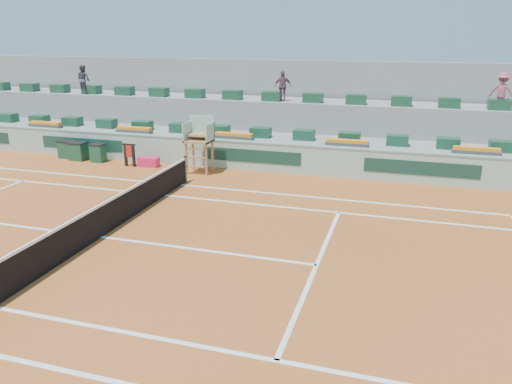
{
  "coord_description": "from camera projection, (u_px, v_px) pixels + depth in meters",
  "views": [
    {
      "loc": [
        8.3,
        -11.64,
        5.75
      ],
      "look_at": [
        4.0,
        2.5,
        1.0
      ],
      "focal_mm": 35.0,
      "sensor_mm": 36.0,
      "label": 1
    }
  ],
  "objects": [
    {
      "name": "tennis_net",
      "position": [
        100.0,
        220.0,
        14.5
      ],
      "size": [
        0.1,
        11.97,
        1.1
      ],
      "color": "black",
      "rests_on": "ground"
    },
    {
      "name": "seat_row_lower",
      "position": [
        219.0,
        130.0,
        23.15
      ],
      "size": [
        32.9,
        0.6,
        0.44
      ],
      "color": "#17472D",
      "rests_on": "seating_tier_lower"
    },
    {
      "name": "stadium_back_wall",
      "position": [
        246.0,
        102.0,
        26.65
      ],
      "size": [
        36.0,
        0.4,
        4.4
      ],
      "primitive_type": "cube",
      "color": "gray",
      "rests_on": "ground"
    },
    {
      "name": "spectator_right",
      "position": [
        502.0,
        91.0,
        20.95
      ],
      "size": [
        1.14,
        0.87,
        1.56
      ],
      "primitive_type": "imported",
      "rotation": [
        0.0,
        0.0,
        2.82
      ],
      "color": "#A0505F",
      "rests_on": "seating_tier_upper"
    },
    {
      "name": "seat_row_upper",
      "position": [
        233.0,
        95.0,
        24.46
      ],
      "size": [
        32.9,
        0.6,
        0.44
      ],
      "color": "#17472D",
      "rests_on": "seating_tier_upper"
    },
    {
      "name": "seating_tier_upper",
      "position": [
        237.0,
        123.0,
        25.47
      ],
      "size": [
        36.0,
        2.4,
        2.6
      ],
      "primitive_type": "cube",
      "color": "gray",
      "rests_on": "ground"
    },
    {
      "name": "seating_tier_lower",
      "position": [
        226.0,
        143.0,
        24.22
      ],
      "size": [
        36.0,
        4.0,
        1.2
      ],
      "primitive_type": "cube",
      "color": "gray",
      "rests_on": "ground"
    },
    {
      "name": "advertising_hoarding",
      "position": [
        210.0,
        153.0,
        22.2
      ],
      "size": [
        36.0,
        0.34,
        1.26
      ],
      "color": "#97BEAC",
      "rests_on": "ground"
    },
    {
      "name": "drink_cooler_c",
      "position": [
        67.0,
        149.0,
        23.81
      ],
      "size": [
        0.71,
        0.62,
        0.84
      ],
      "color": "#17452D",
      "rests_on": "ground"
    },
    {
      "name": "drink_cooler_a",
      "position": [
        98.0,
        153.0,
        23.07
      ],
      "size": [
        0.63,
        0.55,
        0.84
      ],
      "color": "#17452D",
      "rests_on": "ground"
    },
    {
      "name": "player_bag",
      "position": [
        149.0,
        162.0,
        22.32
      ],
      "size": [
        0.93,
        0.41,
        0.41
      ],
      "primitive_type": "cube",
      "color": "#EA1E60",
      "rests_on": "ground"
    },
    {
      "name": "spectator_left",
      "position": [
        84.0,
        79.0,
        26.45
      ],
      "size": [
        0.86,
        0.75,
        1.51
      ],
      "primitive_type": "imported",
      "rotation": [
        0.0,
        0.0,
        2.87
      ],
      "color": "#464652",
      "rests_on": "seating_tier_upper"
    },
    {
      "name": "flower_planters",
      "position": [
        183.0,
        133.0,
        22.87
      ],
      "size": [
        26.8,
        0.36,
        0.28
      ],
      "color": "#484848",
      "rests_on": "seating_tier_lower"
    },
    {
      "name": "towel_rack",
      "position": [
        129.0,
        153.0,
        22.22
      ],
      "size": [
        0.64,
        0.11,
        1.03
      ],
      "color": "black",
      "rests_on": "ground"
    },
    {
      "name": "umpire_chair",
      "position": [
        200.0,
        137.0,
        21.02
      ],
      "size": [
        1.1,
        0.9,
        2.4
      ],
      "color": "#9F6B3C",
      "rests_on": "ground"
    },
    {
      "name": "court_lines",
      "position": [
        101.0,
        237.0,
        14.66
      ],
      "size": [
        23.89,
        11.09,
        0.01
      ],
      "color": "white",
      "rests_on": "ground"
    },
    {
      "name": "drink_cooler_b",
      "position": [
        78.0,
        151.0,
        23.42
      ],
      "size": [
        0.78,
        0.67,
        0.84
      ],
      "color": "#17452D",
      "rests_on": "ground"
    },
    {
      "name": "ground",
      "position": [
        101.0,
        237.0,
        14.66
      ],
      "size": [
        90.0,
        90.0,
        0.0
      ],
      "primitive_type": "plane",
      "color": "#A04F1F",
      "rests_on": "ground"
    },
    {
      "name": "spectator_mid",
      "position": [
        283.0,
        86.0,
        23.59
      ],
      "size": [
        0.9,
        0.61,
        1.42
      ],
      "primitive_type": "imported",
      "rotation": [
        0.0,
        0.0,
        3.5
      ],
      "color": "#6D4955",
      "rests_on": "seating_tier_upper"
    }
  ]
}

